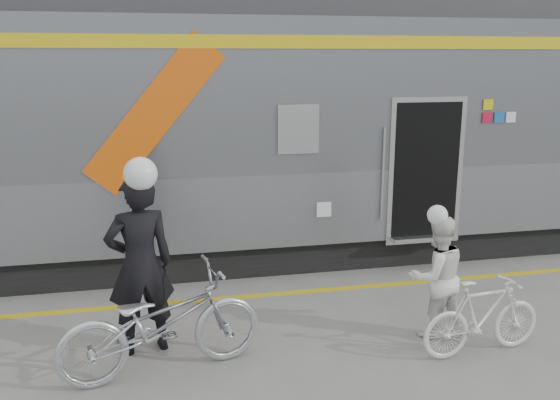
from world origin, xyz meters
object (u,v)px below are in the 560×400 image
object	(u,v)px
man	(140,265)
bicycle_left	(161,323)
woman	(436,277)
bicycle_right	(483,317)

from	to	relation	value
man	bicycle_left	size ratio (longest dim) A/B	0.95
bicycle_left	woman	world-z (taller)	woman
bicycle_left	bicycle_right	bearing A→B (deg)	-107.65
bicycle_right	bicycle_left	bearing A→B (deg)	78.92
man	bicycle_right	xyz separation A→B (m)	(3.69, -0.88, -0.58)
man	woman	bearing A→B (deg)	162.19
woman	bicycle_right	world-z (taller)	woman
bicycle_left	bicycle_right	world-z (taller)	bicycle_left
woman	bicycle_left	bearing A→B (deg)	-1.75
bicycle_left	woman	distance (m)	3.21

